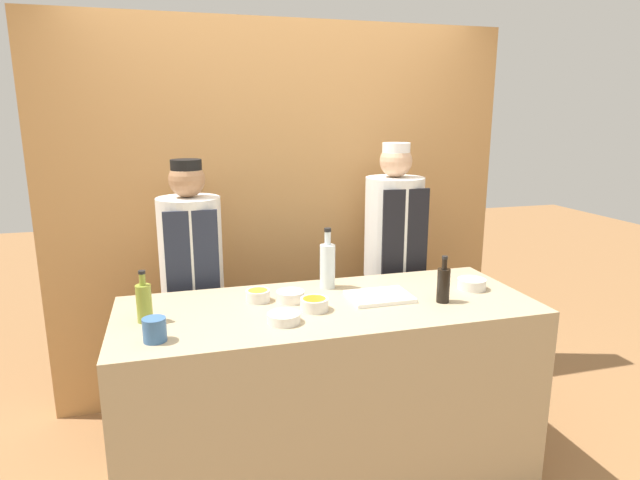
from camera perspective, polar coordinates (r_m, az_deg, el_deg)
ground_plane at (r=3.03m, az=0.87°, el=-24.09°), size 14.00×14.00×0.00m
cabinet_wall at (r=3.52m, az=-4.08°, el=2.76°), size 2.92×0.18×2.40m
counter at (r=2.77m, az=0.90°, el=-16.20°), size 1.98×0.77×0.96m
sauce_bowl_brown at (r=2.60m, az=-3.17°, el=-5.94°), size 0.14×0.14×0.05m
sauce_bowl_white at (r=2.88m, az=15.87°, el=-4.47°), size 0.15×0.15×0.05m
sauce_bowl_red at (r=2.35m, az=-3.89°, el=-8.23°), size 0.14×0.14×0.04m
sauce_bowl_yellow at (r=2.62m, az=-6.64°, el=-5.84°), size 0.12×0.12×0.06m
sauce_bowl_orange at (r=2.48m, az=-0.61°, el=-6.80°), size 0.13×0.13×0.06m
cutting_board at (r=2.66m, az=6.36°, el=-6.02°), size 0.30×0.23×0.02m
bottle_soy at (r=2.64m, az=13.03°, el=-4.62°), size 0.06×0.06×0.23m
bottle_clear at (r=2.77m, az=0.81°, el=-2.64°), size 0.08×0.08×0.32m
bottle_oil at (r=2.45m, az=-18.26°, el=-6.28°), size 0.07×0.07×0.23m
cup_blue at (r=2.25m, az=-17.24°, el=-9.12°), size 0.09×0.09×0.10m
chef_left at (r=3.11m, az=-13.37°, el=-5.31°), size 0.35×0.35×1.61m
chef_right at (r=3.36m, az=7.75°, el=-2.99°), size 0.35×0.35×1.68m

